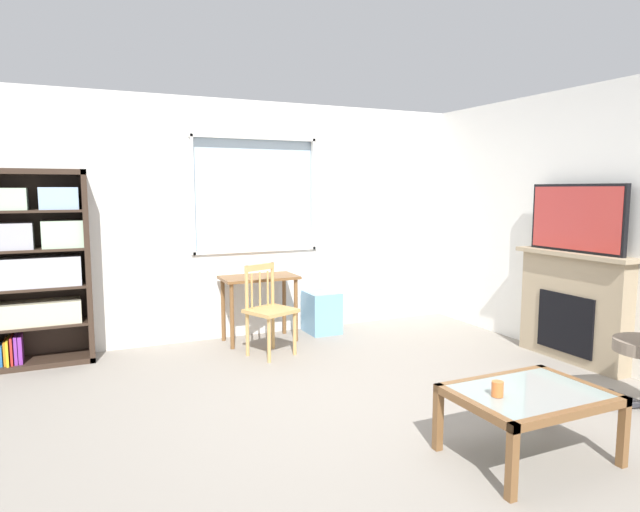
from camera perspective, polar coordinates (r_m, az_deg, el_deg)
name	(u,v)px	position (r m, az deg, el deg)	size (l,w,h in m)	color
ground	(352,420)	(4.14, 3.29, -16.55)	(6.28, 6.17, 0.02)	gray
wall_back_with_window	(242,223)	(6.21, -8.06, 3.42)	(5.28, 0.15, 2.60)	white
wall_right	(619,227)	(5.62, 28.50, 2.62)	(0.12, 5.37, 2.60)	white
bookshelf	(37,264)	(5.74, -27.23, -0.76)	(0.90, 0.38, 1.82)	#38281E
desk_under_window	(259,288)	(5.98, -6.31, -3.33)	(0.81, 0.45, 0.71)	brown
wooden_chair	(268,309)	(5.50, -5.36, -5.47)	(0.54, 0.53, 0.90)	tan
plastic_drawer_unit	(322,312)	(6.37, 0.18, -5.82)	(0.35, 0.40, 0.47)	#72ADDB
fireplace	(573,307)	(5.78, 24.69, -4.78)	(0.26, 1.23, 1.05)	tan
tv	(576,218)	(5.67, 24.99, 3.57)	(0.06, 1.02, 0.64)	black
coffee_table	(529,400)	(3.68, 20.81, -13.78)	(0.91, 0.69, 0.43)	#8C9E99
sippy_cup	(497,389)	(3.49, 17.88, -12.95)	(0.07, 0.07, 0.09)	orange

